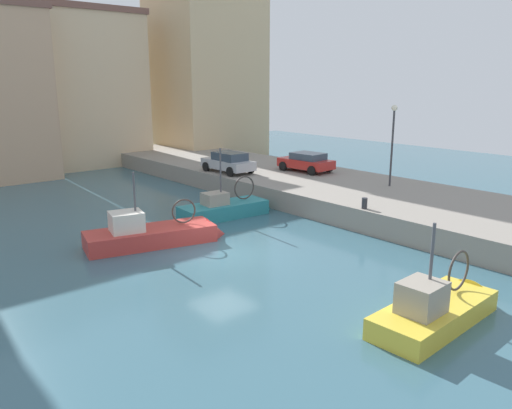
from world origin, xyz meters
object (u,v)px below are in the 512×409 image
fishing_boat_teal (229,214)px  quay_streetlamp (393,132)px  fishing_boat_yellow (439,317)px  mooring_bollard_mid (364,203)px  parked_car_silver (228,162)px  fishing_boat_red (158,241)px  parked_car_red (306,162)px

fishing_boat_teal → quay_streetlamp: quay_streetlamp is taller
fishing_boat_yellow → mooring_bollard_mid: (5.98, 7.65, 1.34)m
parked_car_silver → quay_streetlamp: 11.34m
mooring_bollard_mid → fishing_boat_yellow: bearing=-128.0°
mooring_bollard_mid → quay_streetlamp: 6.85m
fishing_boat_red → parked_car_red: bearing=16.6°
fishing_boat_yellow → fishing_boat_teal: size_ratio=0.98×
parked_car_red → parked_car_silver: bearing=143.4°
parked_car_silver → quay_streetlamp: quay_streetlamp is taller
fishing_boat_red → mooring_bollard_mid: size_ratio=12.56×
fishing_boat_teal → mooring_bollard_mid: size_ratio=10.76×
parked_car_silver → mooring_bollard_mid: 12.61m
parked_car_red → fishing_boat_yellow: bearing=-124.0°
fishing_boat_red → fishing_boat_teal: bearing=17.7°
fishing_boat_teal → quay_streetlamp: bearing=-25.8°
fishing_boat_red → fishing_boat_yellow: 13.00m
parked_car_red → mooring_bollard_mid: size_ratio=7.22×
fishing_boat_yellow → parked_car_silver: 21.48m
quay_streetlamp → mooring_bollard_mid: bearing=-156.3°
fishing_boat_yellow → parked_car_silver: size_ratio=1.43×
fishing_boat_teal → quay_streetlamp: 10.85m
fishing_boat_yellow → fishing_boat_red: bearing=102.7°
fishing_boat_red → parked_car_silver: 12.58m
fishing_boat_red → fishing_boat_yellow: size_ratio=1.19×
parked_car_red → fishing_boat_teal: bearing=-164.1°
fishing_boat_red → parked_car_red: 15.03m
parked_car_silver → fishing_boat_red: bearing=-142.9°
fishing_boat_teal → parked_car_red: size_ratio=1.49×
parked_car_red → quay_streetlamp: size_ratio=0.82×
fishing_boat_red → fishing_boat_teal: size_ratio=1.17×
fishing_boat_teal → mooring_bollard_mid: 7.68m
fishing_boat_yellow → fishing_boat_teal: 14.69m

